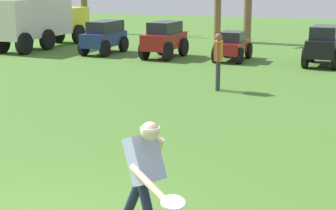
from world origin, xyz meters
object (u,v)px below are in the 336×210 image
(box_truck, at_px, (43,20))
(parked_car_slot_c, at_px, (233,46))
(frisbee_thrower, at_px, (144,173))
(parked_car_slot_a, at_px, (105,36))
(parked_car_slot_d, at_px, (324,45))
(frisbee_in_flight, at_px, (173,202))
(parked_car_slot_b, at_px, (165,39))
(teammate_near_sideline, at_px, (218,56))

(box_truck, bearing_deg, parked_car_slot_c, -5.61)
(frisbee_thrower, relative_size, parked_car_slot_a, 0.59)
(parked_car_slot_c, height_order, parked_car_slot_d, parked_car_slot_d)
(parked_car_slot_d, xyz_separation_m, box_truck, (-12.22, 0.97, 0.49))
(frisbee_in_flight, relative_size, parked_car_slot_d, 0.14)
(frisbee_thrower, bearing_deg, box_truck, 126.89)
(parked_car_slot_b, bearing_deg, teammate_near_sideline, -56.39)
(frisbee_thrower, bearing_deg, frisbee_in_flight, -44.83)
(frisbee_thrower, relative_size, parked_car_slot_d, 0.59)
(frisbee_in_flight, relative_size, box_truck, 0.06)
(parked_car_slot_d, bearing_deg, box_truck, 175.45)
(parked_car_slot_b, distance_m, parked_car_slot_d, 5.99)
(frisbee_thrower, xyz_separation_m, parked_car_slot_b, (-4.97, 13.85, -0.05))
(parked_car_slot_c, bearing_deg, parked_car_slot_d, -1.69)
(parked_car_slot_b, bearing_deg, parked_car_slot_d, 0.85)
(frisbee_thrower, height_order, teammate_near_sideline, teammate_near_sideline)
(parked_car_slot_c, height_order, box_truck, box_truck)
(teammate_near_sideline, xyz_separation_m, parked_car_slot_c, (-0.91, 5.59, -0.38))
(parked_car_slot_a, bearing_deg, frisbee_thrower, -61.32)
(parked_car_slot_a, relative_size, parked_car_slot_b, 1.00)
(frisbee_thrower, relative_size, frisbee_in_flight, 4.15)
(frisbee_in_flight, relative_size, parked_car_slot_c, 0.15)
(parked_car_slot_a, xyz_separation_m, box_truck, (-3.47, 0.79, 0.51))
(teammate_near_sideline, xyz_separation_m, parked_car_slot_a, (-6.35, 5.67, -0.22))
(parked_car_slot_b, xyz_separation_m, box_truck, (-6.23, 1.06, 0.49))
(parked_car_slot_a, bearing_deg, frisbee_in_flight, -60.60)
(parked_car_slot_a, distance_m, box_truck, 3.60)
(box_truck, bearing_deg, parked_car_slot_d, -4.55)
(teammate_near_sideline, height_order, parked_car_slot_a, teammate_near_sideline)
(teammate_near_sideline, relative_size, parked_car_slot_d, 0.65)
(parked_car_slot_a, xyz_separation_m, parked_car_slot_c, (5.44, -0.08, -0.16))
(parked_car_slot_d, height_order, box_truck, box_truck)
(parked_car_slot_d, bearing_deg, parked_car_slot_a, 178.83)
(frisbee_in_flight, xyz_separation_m, teammate_near_sideline, (-1.91, 8.98, 0.19))
(parked_car_slot_c, bearing_deg, box_truck, 174.39)
(parked_car_slot_b, xyz_separation_m, parked_car_slot_d, (5.99, 0.09, 0.00))
(frisbee_thrower, distance_m, parked_car_slot_d, 13.98)
(teammate_near_sideline, height_order, parked_car_slot_b, teammate_near_sideline)
(parked_car_slot_b, bearing_deg, parked_car_slot_c, 3.96)
(parked_car_slot_b, bearing_deg, parked_car_slot_a, 174.46)
(parked_car_slot_c, relative_size, box_truck, 0.37)
(frisbee_thrower, relative_size, teammate_near_sideline, 0.91)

